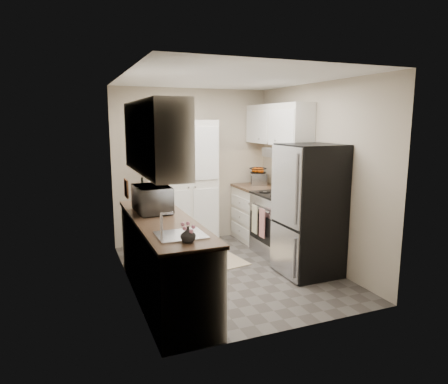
# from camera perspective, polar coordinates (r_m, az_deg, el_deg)

# --- Properties ---
(ground) EXTENTS (3.20, 3.20, 0.00)m
(ground) POSITION_cam_1_polar(r_m,az_deg,el_deg) (5.44, 0.87, -11.31)
(ground) COLOR #56514C
(ground) RESTS_ON ground
(room_shell) EXTENTS (2.64, 3.24, 2.52)m
(room_shell) POSITION_cam_1_polar(r_m,az_deg,el_deg) (5.06, 0.77, 6.04)
(room_shell) COLOR #BEAE99
(room_shell) RESTS_ON ground
(pantry_cabinet) EXTENTS (0.90, 0.55, 2.00)m
(pantry_cabinet) POSITION_cam_1_polar(r_m,az_deg,el_deg) (6.31, -5.42, 1.10)
(pantry_cabinet) COLOR silver
(pantry_cabinet) RESTS_ON ground
(base_cabinet_left) EXTENTS (0.60, 2.30, 0.88)m
(base_cabinet_left) POSITION_cam_1_polar(r_m,az_deg,el_deg) (4.61, -8.57, -9.59)
(base_cabinet_left) COLOR silver
(base_cabinet_left) RESTS_ON ground
(countertop_left) EXTENTS (0.63, 2.33, 0.04)m
(countertop_left) POSITION_cam_1_polar(r_m,az_deg,el_deg) (4.48, -8.72, -4.04)
(countertop_left) COLOR brown
(countertop_left) RESTS_ON base_cabinet_left
(base_cabinet_right) EXTENTS (0.60, 0.80, 0.88)m
(base_cabinet_right) POSITION_cam_1_polar(r_m,az_deg,el_deg) (6.74, 4.73, -3.17)
(base_cabinet_right) COLOR silver
(base_cabinet_right) RESTS_ON ground
(countertop_right) EXTENTS (0.63, 0.83, 0.04)m
(countertop_right) POSITION_cam_1_polar(r_m,az_deg,el_deg) (6.64, 4.79, 0.69)
(countertop_right) COLOR brown
(countertop_right) RESTS_ON base_cabinet_right
(electric_range) EXTENTS (0.71, 0.78, 1.13)m
(electric_range) POSITION_cam_1_polar(r_m,az_deg,el_deg) (6.04, 8.01, -4.44)
(electric_range) COLOR #B7B7BC
(electric_range) RESTS_ON ground
(refrigerator) EXTENTS (0.70, 0.72, 1.70)m
(refrigerator) POSITION_cam_1_polar(r_m,az_deg,el_deg) (5.27, 12.11, -2.55)
(refrigerator) COLOR #B7B7BC
(refrigerator) RESTS_ON ground
(microwave) EXTENTS (0.41, 0.59, 0.31)m
(microwave) POSITION_cam_1_polar(r_m,az_deg,el_deg) (4.79, -10.16, -0.99)
(microwave) COLOR #BCBCC1
(microwave) RESTS_ON countertop_left
(wine_bottle) EXTENTS (0.08, 0.08, 0.33)m
(wine_bottle) POSITION_cam_1_polar(r_m,az_deg,el_deg) (5.22, -11.57, -0.05)
(wine_bottle) COLOR black
(wine_bottle) RESTS_ON countertop_left
(flower_vase) EXTENTS (0.18, 0.18, 0.14)m
(flower_vase) POSITION_cam_1_polar(r_m,az_deg,el_deg) (3.58, -5.15, -6.06)
(flower_vase) COLOR silver
(flower_vase) RESTS_ON countertop_left
(cutting_board) EXTENTS (0.05, 0.22, 0.27)m
(cutting_board) POSITION_cam_1_polar(r_m,az_deg,el_deg) (5.52, -9.92, 0.28)
(cutting_board) COLOR #5A9C3E
(cutting_board) RESTS_ON countertop_left
(toaster_oven) EXTENTS (0.39, 0.43, 0.20)m
(toaster_oven) POSITION_cam_1_polar(r_m,az_deg,el_deg) (6.80, 4.99, 1.93)
(toaster_oven) COLOR #A7A8AC
(toaster_oven) RESTS_ON countertop_right
(fruit_basket) EXTENTS (0.31, 0.31, 0.12)m
(fruit_basket) POSITION_cam_1_polar(r_m,az_deg,el_deg) (6.79, 4.88, 3.28)
(fruit_basket) COLOR #D95007
(fruit_basket) RESTS_ON toaster_oven
(kitchen_mat) EXTENTS (0.64, 0.89, 0.01)m
(kitchen_mat) POSITION_cam_1_polar(r_m,az_deg,el_deg) (5.88, -0.39, -9.54)
(kitchen_mat) COLOR beige
(kitchen_mat) RESTS_ON ground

